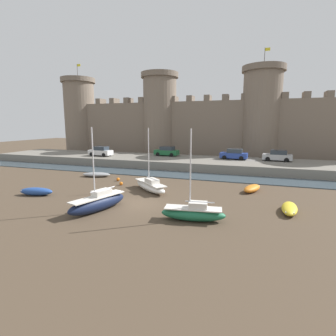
{
  "coord_description": "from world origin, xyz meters",
  "views": [
    {
      "loc": [
        9.45,
        -19.38,
        6.83
      ],
      "look_at": [
        1.29,
        4.41,
        2.5
      ],
      "focal_mm": 28.0,
      "sensor_mm": 36.0,
      "label": 1
    }
  ],
  "objects": [
    {
      "name": "ground_plane",
      "position": [
        0.0,
        0.0,
        0.0
      ],
      "size": [
        160.0,
        160.0,
        0.0
      ],
      "primitive_type": "plane",
      "color": "#4C3D2D"
    },
    {
      "name": "water_channel",
      "position": [
        0.0,
        13.29,
        0.05
      ],
      "size": [
        80.0,
        4.5,
        0.1
      ],
      "primitive_type": "cube",
      "color": "#3D4C56",
      "rests_on": "ground"
    },
    {
      "name": "quay_road",
      "position": [
        0.0,
        20.54,
        0.64
      ],
      "size": [
        70.37,
        10.0,
        1.28
      ],
      "primitive_type": "cube",
      "color": "slate",
      "rests_on": "ground"
    },
    {
      "name": "castle",
      "position": [
        -0.0,
        31.44,
        7.36
      ],
      "size": [
        65.8,
        7.43,
        19.66
      ],
      "color": "#7A6B5B",
      "rests_on": "ground"
    },
    {
      "name": "rowboat_foreground_centre",
      "position": [
        9.15,
        7.57,
        0.36
      ],
      "size": [
        2.11,
        3.12,
        0.69
      ],
      "color": "orange",
      "rests_on": "ground"
    },
    {
      "name": "rowboat_midflat_centre",
      "position": [
        -10.04,
        8.91,
        0.3
      ],
      "size": [
        3.8,
        2.2,
        0.57
      ],
      "color": "gray",
      "rests_on": "ground"
    },
    {
      "name": "sailboat_foreground_right",
      "position": [
        -0.65,
        4.53,
        0.55
      ],
      "size": [
        5.11,
        4.61,
        6.36
      ],
      "color": "silver",
      "rests_on": "ground"
    },
    {
      "name": "sailboat_near_channel_right",
      "position": [
        -2.14,
        -2.47,
        0.69
      ],
      "size": [
        2.8,
        5.47,
        6.53
      ],
      "color": "#141E3D",
      "rests_on": "ground"
    },
    {
      "name": "rowboat_midflat_right",
      "position": [
        12.04,
        2.01,
        0.33
      ],
      "size": [
        1.4,
        3.35,
        0.64
      ],
      "color": "yellow",
      "rests_on": "ground"
    },
    {
      "name": "sailboat_foreground_left",
      "position": [
        5.41,
        -2.06,
        0.57
      ],
      "size": [
        4.69,
        1.96,
        6.47
      ],
      "color": "#1E6B47",
      "rests_on": "ground"
    },
    {
      "name": "rowboat_midflat_left",
      "position": [
        -10.37,
        -0.51,
        0.39
      ],
      "size": [
        3.39,
        1.73,
        0.75
      ],
      "color": "#234793",
      "rests_on": "ground"
    },
    {
      "name": "mooring_buoy_near_shore",
      "position": [
        -4.71,
        5.78,
        0.19
      ],
      "size": [
        0.39,
        0.39,
        0.39
      ],
      "primitive_type": "sphere",
      "color": "orange",
      "rests_on": "ground"
    },
    {
      "name": "mooring_buoy_mid_mud",
      "position": [
        -6.11,
        7.59,
        0.2
      ],
      "size": [
        0.41,
        0.41,
        0.41
      ],
      "primitive_type": "sphere",
      "color": "orange",
      "rests_on": "ground"
    },
    {
      "name": "car_quay_east",
      "position": [
        12.31,
        22.18,
        2.06
      ],
      "size": [
        4.22,
        2.11,
        1.62
      ],
      "color": "#B2B5B7",
      "rests_on": "quay_road"
    },
    {
      "name": "car_quay_centre_west",
      "position": [
        -15.88,
        18.98,
        2.06
      ],
      "size": [
        4.22,
        2.11,
        1.62
      ],
      "color": "silver",
      "rests_on": "quay_road"
    },
    {
      "name": "car_quay_centre_east",
      "position": [
        6.05,
        22.05,
        2.06
      ],
      "size": [
        4.22,
        2.11,
        1.62
      ],
      "color": "#263F99",
      "rests_on": "quay_road"
    },
    {
      "name": "car_quay_west",
      "position": [
        -5.22,
        22.71,
        2.06
      ],
      "size": [
        4.22,
        2.11,
        1.62
      ],
      "color": "#1E6638",
      "rests_on": "quay_road"
    }
  ]
}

